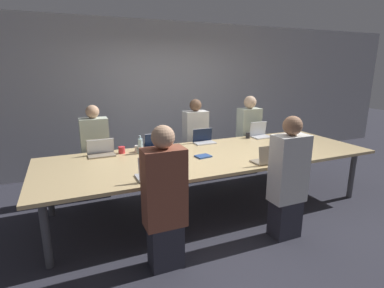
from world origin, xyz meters
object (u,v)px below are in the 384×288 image
(cup_far_left, at_px, (122,150))
(laptop_near_left, at_px, (152,172))
(person_far_left, at_px, (96,154))
(cup_near_midright, at_px, (281,156))
(person_far_right, at_px, (248,136))
(person_near_left, at_px, (165,201))
(stapler, at_px, (179,158))
(laptop_far_right, at_px, (260,133))
(laptop_near_midright, at_px, (268,158))
(cup_far_right, at_px, (248,135))
(laptop_far_center, at_px, (204,139))
(laptop_far_left, at_px, (101,151))
(person_near_midright, at_px, (288,180))
(person_far_center, at_px, (195,142))
(cup_far_midleft, at_px, (138,149))
(cup_near_left, at_px, (171,170))
(laptop_far_midleft, at_px, (156,145))
(bottle_far_midleft, at_px, (140,146))

(cup_far_left, height_order, laptop_near_left, laptop_near_left)
(person_far_left, height_order, cup_near_midright, person_far_left)
(person_far_right, xyz_separation_m, person_near_left, (-2.30, -2.02, -0.01))
(stapler, bearing_deg, laptop_near_left, -113.20)
(laptop_far_right, distance_m, laptop_near_midright, 1.50)
(cup_far_right, height_order, cup_near_midright, cup_near_midright)
(laptop_near_left, bearing_deg, laptop_far_center, -134.28)
(laptop_far_left, distance_m, laptop_far_center, 1.59)
(person_far_left, height_order, stapler, person_far_left)
(cup_far_right, bearing_deg, person_near_midright, -108.69)
(cup_near_midright, bearing_deg, person_far_center, 106.03)
(laptop_near_midright, distance_m, person_near_left, 1.54)
(person_far_left, relative_size, person_far_center, 0.99)
(laptop_far_right, xyz_separation_m, person_near_left, (-2.28, -1.65, -0.14))
(cup_far_midleft, relative_size, cup_near_left, 1.07)
(person_far_left, xyz_separation_m, laptop_far_center, (1.62, -0.36, 0.15))
(cup_far_right, xyz_separation_m, person_far_center, (-0.78, 0.43, -0.13))
(cup_far_right, relative_size, laptop_near_left, 0.31)
(cup_far_midleft, bearing_deg, cup_near_left, -82.34)
(laptop_near_midright, bearing_deg, laptop_far_midleft, -47.07)
(person_far_left, bearing_deg, laptop_far_right, -7.58)
(person_near_midright, distance_m, stapler, 1.38)
(laptop_near_midright, xyz_separation_m, cup_near_midright, (0.24, 0.04, -0.02))
(person_near_midright, bearing_deg, laptop_far_midleft, -55.88)
(laptop_far_midleft, xyz_separation_m, person_near_midright, (1.08, -1.59, -0.15))
(laptop_far_center, bearing_deg, laptop_far_right, -0.13)
(cup_near_midright, distance_m, laptop_near_left, 1.73)
(laptop_near_left, bearing_deg, laptop_far_midleft, -108.59)
(cup_far_left, height_order, cup_far_midleft, cup_far_midleft)
(person_far_right, bearing_deg, laptop_far_right, -93.11)
(cup_near_left, bearing_deg, laptop_near_left, -160.87)
(laptop_far_left, height_order, person_far_left, person_far_left)
(person_far_left, height_order, laptop_near_midright, person_far_left)
(person_far_right, distance_m, stapler, 2.05)
(cup_far_left, distance_m, bottle_far_midleft, 0.27)
(cup_far_left, relative_size, laptop_far_midleft, 0.30)
(laptop_far_right, relative_size, laptop_near_midright, 0.97)
(laptop_far_right, height_order, laptop_near_midright, laptop_far_right)
(person_far_right, bearing_deg, person_far_center, 176.53)
(person_far_right, height_order, cup_near_left, person_far_right)
(person_near_left, bearing_deg, cup_near_midright, -166.19)
(cup_far_left, height_order, person_near_left, person_near_left)
(person_near_midright, distance_m, laptop_near_left, 1.54)
(person_far_left, bearing_deg, laptop_far_center, -12.40)
(cup_far_midleft, distance_m, laptop_near_left, 1.13)
(cup_far_left, bearing_deg, person_far_left, 125.45)
(person_near_left, bearing_deg, laptop_far_right, -144.04)
(laptop_far_center, height_order, person_near_midright, person_near_midright)
(person_near_left, xyz_separation_m, stapler, (0.53, 0.98, 0.10))
(laptop_far_midleft, bearing_deg, person_far_left, 151.09)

